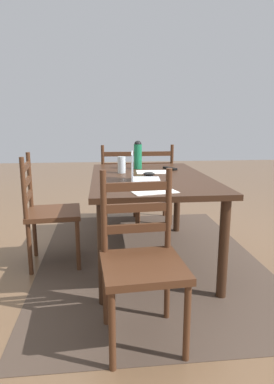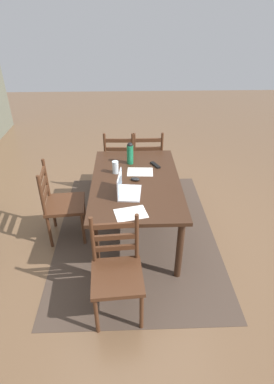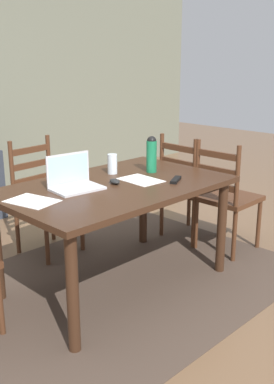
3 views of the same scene
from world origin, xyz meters
TOP-DOWN VIEW (x-y plane):
  - ground_plane at (0.00, 0.00)m, footprint 14.00×14.00m
  - area_rug at (0.00, 0.00)m, footprint 2.63×1.91m
  - dining_table at (0.00, 0.00)m, footprint 1.56×0.98m
  - chair_far_head at (-0.00, 0.86)m, footprint 0.48×0.48m
  - chair_right_far at (1.07, 0.20)m, footprint 0.46×0.46m
  - chair_right_near at (1.07, -0.20)m, footprint 0.44×0.44m
  - laptop at (-0.27, 0.12)m, footprint 0.34×0.25m
  - water_bottle at (0.42, 0.06)m, footprint 0.08×0.08m
  - drinking_glass at (0.18, 0.23)m, footprint 0.07×0.07m
  - computer_mouse at (0.00, 0.01)m, footprint 0.08×0.11m
  - tv_remote at (0.35, -0.25)m, footprint 0.17×0.12m
  - paper_stack_left at (-0.62, 0.07)m, footprint 0.27×0.34m
  - paper_stack_right at (0.19, -0.06)m, footprint 0.23×0.31m

SIDE VIEW (x-z plane):
  - ground_plane at x=0.00m, z-range 0.00..0.00m
  - area_rug at x=0.00m, z-range 0.00..0.01m
  - chair_far_head at x=0.00m, z-range -0.01..0.94m
  - chair_right_far at x=1.07m, z-range -0.01..0.94m
  - chair_right_near at x=1.07m, z-range -0.01..0.94m
  - dining_table at x=0.00m, z-range 0.29..1.04m
  - paper_stack_left at x=-0.62m, z-range 0.75..0.76m
  - paper_stack_right at x=0.19m, z-range 0.75..0.76m
  - tv_remote at x=0.35m, z-range 0.75..0.77m
  - computer_mouse at x=0.00m, z-range 0.75..0.79m
  - laptop at x=-0.27m, z-range 0.70..0.93m
  - drinking_glass at x=0.18m, z-range 0.75..0.90m
  - water_bottle at x=0.42m, z-range 0.76..1.03m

